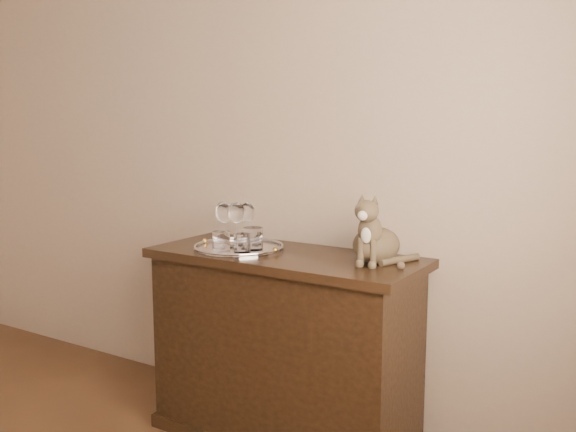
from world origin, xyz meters
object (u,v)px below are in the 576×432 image
at_px(tumbler_a, 242,243).
at_px(tumbler_c, 253,239).
at_px(tumbler_b, 221,241).
at_px(wine_glass_b, 247,223).
at_px(tray, 239,248).
at_px(cat, 377,227).
at_px(sideboard, 285,348).
at_px(wine_glass_c, 224,224).
at_px(wine_glass_d, 236,224).

xyz_separation_m(tumbler_a, tumbler_c, (0.01, 0.07, 0.01)).
relative_size(tumbler_a, tumbler_c, 0.83).
bearing_deg(tumbler_b, wine_glass_b, 91.57).
distance_m(tray, cat, 0.65).
height_order(sideboard, tumbler_b, tumbler_b).
xyz_separation_m(wine_glass_c, tumbler_b, (0.06, -0.10, -0.06)).
height_order(wine_glass_b, tumbler_b, wine_glass_b).
distance_m(wine_glass_d, tumbler_b, 0.12).
distance_m(sideboard, wine_glass_c, 0.61).
bearing_deg(cat, tumbler_a, -167.00).
bearing_deg(tumbler_c, wine_glass_d, 173.97).
height_order(tumbler_b, cat, cat).
xyz_separation_m(wine_glass_d, tumbler_a, (0.09, -0.08, -0.06)).
xyz_separation_m(tray, cat, (0.63, 0.08, 0.14)).
bearing_deg(wine_glass_c, wine_glass_d, 14.02).
relative_size(wine_glass_b, tumbler_a, 2.34).
xyz_separation_m(sideboard, tumbler_b, (-0.24, -0.14, 0.48)).
height_order(wine_glass_d, tumbler_c, wine_glass_d).
bearing_deg(wine_glass_c, sideboard, 8.41).
distance_m(tumbler_c, cat, 0.56).
relative_size(wine_glass_d, cat, 0.71).
height_order(wine_glass_c, tumbler_a, wine_glass_c).
height_order(wine_glass_b, wine_glass_d, wine_glass_d).
xyz_separation_m(tumbler_c, cat, (0.54, 0.09, 0.09)).
height_order(tray, wine_glass_c, wine_glass_c).
xyz_separation_m(sideboard, tray, (-0.22, -0.03, 0.43)).
relative_size(tray, tumbler_a, 4.91).
relative_size(wine_glass_b, wine_glass_c, 0.94).
distance_m(wine_glass_b, cat, 0.65).
height_order(wine_glass_b, wine_glass_c, wine_glass_c).
relative_size(tumbler_c, cat, 0.34).
height_order(tray, tumbler_a, tumbler_a).
bearing_deg(cat, tumbler_c, -173.55).
xyz_separation_m(wine_glass_b, wine_glass_d, (0.00, -0.09, 0.01)).
relative_size(sideboard, wine_glass_d, 5.89).
xyz_separation_m(wine_glass_d, tumbler_b, (0.00, -0.11, -0.06)).
height_order(sideboard, cat, cat).
distance_m(wine_glass_c, tumbler_a, 0.17).
bearing_deg(wine_glass_d, wine_glass_c, -165.98).
xyz_separation_m(wine_glass_b, tumbler_b, (0.01, -0.20, -0.05)).
xyz_separation_m(sideboard, tumbler_c, (-0.14, -0.04, 0.48)).
bearing_deg(cat, wine_glass_b, 176.24).
xyz_separation_m(sideboard, cat, (0.40, 0.05, 0.57)).
relative_size(wine_glass_d, tumbler_b, 2.35).
height_order(sideboard, tumbler_a, tumbler_a).
bearing_deg(tray, wine_glass_d, 175.87).
height_order(tumbler_b, tumbler_c, tumbler_c).
bearing_deg(wine_glass_d, tumbler_a, -41.28).
distance_m(wine_glass_b, tumbler_c, 0.15).
height_order(wine_glass_b, tumbler_c, wine_glass_b).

